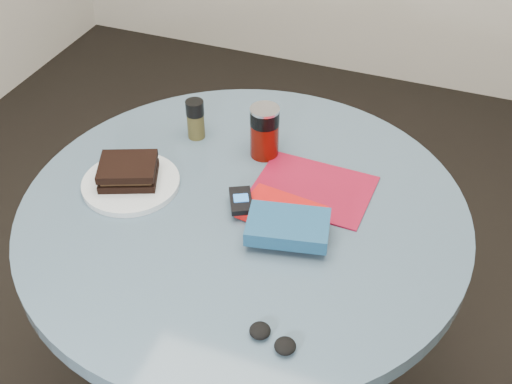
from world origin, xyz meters
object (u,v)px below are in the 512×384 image
(soda_can, at_px, (265,132))
(novel, at_px, (288,227))
(pepper_grinder, at_px, (195,119))
(magazine, at_px, (313,189))
(headphones, at_px, (272,338))
(table, at_px, (244,257))
(red_book, at_px, (282,212))
(plate, at_px, (131,183))
(sandwich, at_px, (128,171))
(mp3_player, at_px, (241,201))

(soda_can, relative_size, novel, 0.78)
(soda_can, relative_size, pepper_grinder, 1.27)
(magazine, bearing_deg, headphones, -80.39)
(table, relative_size, red_book, 5.83)
(headphones, bearing_deg, pepper_grinder, 126.63)
(table, xyz_separation_m, plate, (-0.27, -0.03, 0.17))
(pepper_grinder, distance_m, novel, 0.43)
(plate, bearing_deg, sandwich, 138.01)
(soda_can, relative_size, magazine, 0.50)
(plate, bearing_deg, magazine, 18.98)
(magazine, bearing_deg, soda_can, 152.42)
(red_book, bearing_deg, table, -173.24)
(table, distance_m, sandwich, 0.34)
(plate, relative_size, mp3_player, 2.34)
(red_book, height_order, mp3_player, mp3_player)
(red_book, distance_m, novel, 0.08)
(novel, xyz_separation_m, headphones, (0.06, -0.26, -0.02))
(novel, bearing_deg, sandwich, 162.08)
(magazine, bearing_deg, mp3_player, -134.00)
(novel, bearing_deg, plate, 162.72)
(plate, bearing_deg, soda_can, 42.30)
(soda_can, xyz_separation_m, novel, (0.15, -0.26, -0.03))
(plate, relative_size, headphones, 2.21)
(plate, distance_m, red_book, 0.36)
(magazine, bearing_deg, sandwich, -159.69)
(table, xyz_separation_m, novel, (0.13, -0.06, 0.20))
(mp3_player, bearing_deg, sandwich, -178.26)
(table, relative_size, headphones, 9.84)
(table, relative_size, novel, 5.92)
(magazine, distance_m, mp3_player, 0.18)
(table, bearing_deg, red_book, -0.43)
(table, bearing_deg, pepper_grinder, 135.41)
(pepper_grinder, xyz_separation_m, red_book, (0.30, -0.21, -0.04))
(red_book, bearing_deg, novel, -53.85)
(sandwich, bearing_deg, pepper_grinder, 74.32)
(pepper_grinder, distance_m, magazine, 0.36)
(sandwich, bearing_deg, plate, -41.99)
(soda_can, bearing_deg, pepper_grinder, 177.06)
(pepper_grinder, bearing_deg, red_book, -34.71)
(soda_can, bearing_deg, headphones, -68.28)
(magazine, xyz_separation_m, red_book, (-0.04, -0.11, 0.01))
(novel, bearing_deg, pepper_grinder, 129.38)
(mp3_player, bearing_deg, table, 87.39)
(table, xyz_separation_m, soda_can, (-0.02, 0.20, 0.23))
(novel, distance_m, mp3_player, 0.14)
(soda_can, distance_m, novel, 0.30)
(plate, relative_size, soda_can, 1.69)
(mp3_player, bearing_deg, soda_can, 96.24)
(table, relative_size, sandwich, 6.25)
(table, height_order, novel, novel)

